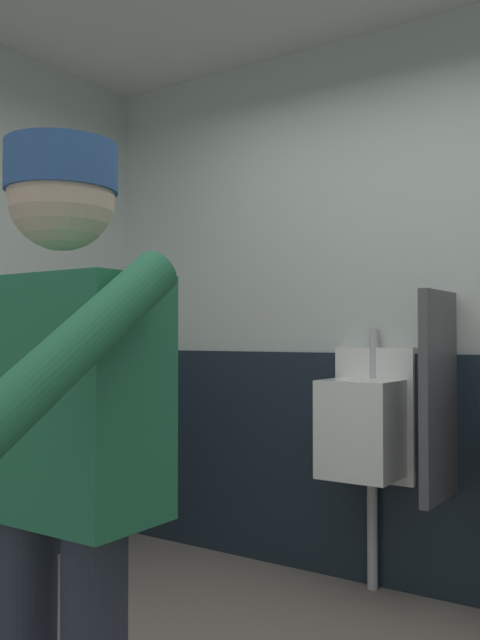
% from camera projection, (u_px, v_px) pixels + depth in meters
% --- Properties ---
extents(wall_back, '(4.50, 0.12, 2.72)m').
position_uv_depth(wall_back, '(437.00, 303.00, 3.20)').
color(wall_back, silver).
rests_on(wall_back, ground_plane).
extents(wainscot_band_back, '(3.90, 0.03, 1.12)m').
position_uv_depth(wainscot_band_back, '(433.00, 475.00, 3.12)').
color(wainscot_band_back, '#19232D').
rests_on(wainscot_band_back, ground_plane).
extents(urinal_left, '(0.40, 0.34, 1.24)m').
position_uv_depth(urinal_left, '(364.00, 427.00, 3.16)').
color(urinal_left, white).
rests_on(urinal_left, ground_plane).
extents(privacy_divider_panel, '(0.04, 0.40, 0.90)m').
position_uv_depth(privacy_divider_panel, '(439.00, 395.00, 2.90)').
color(privacy_divider_panel, '#4C4C51').
extents(person, '(0.69, 0.60, 1.63)m').
position_uv_depth(person, '(57.00, 441.00, 1.48)').
color(person, '#2D3342').
rests_on(person, ground_plane).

